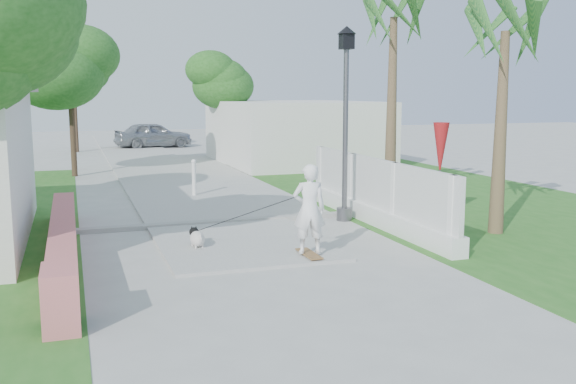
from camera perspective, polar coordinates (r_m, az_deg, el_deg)
name	(u,v)px	position (r m, az deg, el deg)	size (l,w,h in m)	color
ground	(312,307)	(9.10, 2.17, -10.16)	(90.00, 90.00, 0.00)	#B7B7B2
path_strip	(147,161)	(28.35, -12.42, 2.68)	(3.20, 36.00, 0.06)	#B7B7B2
curb	(218,222)	(14.66, -6.23, -2.68)	(6.50, 0.25, 0.10)	#999993
grass_right	(439,195)	(19.17, 13.26, -0.29)	(8.00, 20.00, 0.01)	#296620
pink_wall	(63,246)	(11.88, -19.36, -4.56)	(0.45, 8.20, 0.80)	#D36C6C
lattice_fence	(373,200)	(14.76, 7.60, -0.68)	(0.35, 7.00, 1.50)	white
building_right	(293,132)	(27.62, 0.49, 5.37)	(6.00, 8.00, 2.60)	silver
street_lamp	(346,116)	(14.80, 5.14, 6.72)	(0.44, 0.44, 4.44)	#59595E
bollard	(194,177)	(18.48, -8.36, 1.34)	(0.14, 0.14, 1.09)	white
patio_umbrella	(441,150)	(14.86, 13.40, 3.66)	(0.36, 0.36, 2.30)	#59595E
tree_path_left	(70,68)	(24.03, -18.81, 10.41)	(3.40, 3.40, 5.23)	#4C3826
tree_path_right	(219,80)	(28.72, -6.16, 9.83)	(3.00, 3.00, 4.79)	#4C3826
tree_path_far	(74,75)	(34.02, -18.52, 9.81)	(3.20, 3.20, 5.17)	#4C3826
palm_far	(394,30)	(16.51, 9.36, 14.00)	(1.80, 1.80, 5.30)	brown
palm_near	(505,43)	(14.11, 18.72, 12.41)	(1.80, 1.80, 4.70)	brown
skateboarder	(254,214)	(11.81, -3.04, -1.99)	(2.10, 1.94, 1.72)	olive
dog	(197,238)	(12.35, -8.11, -4.04)	(0.32, 0.62, 0.42)	silver
parked_car	(153,135)	(35.76, -11.88, 5.00)	(1.65, 4.10, 1.40)	#B3B7BB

